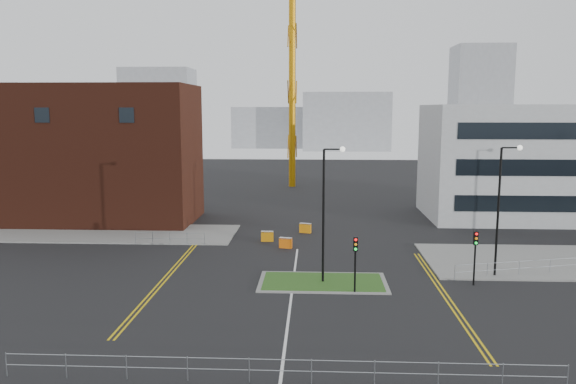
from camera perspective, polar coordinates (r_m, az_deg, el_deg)
name	(u,v)px	position (r m, az deg, el deg)	size (l,w,h in m)	color
ground	(287,328)	(30.79, -0.08, -13.69)	(200.00, 200.00, 0.00)	black
pavement_left	(86,233)	(56.04, -19.82, -3.92)	(28.00, 8.00, 0.12)	slate
island_kerb	(323,282)	(38.28, 3.55, -9.14)	(8.60, 4.60, 0.08)	slate
grass_island	(323,282)	(38.27, 3.55, -9.11)	(8.00, 4.00, 0.12)	#22501A
brick_building	(78,155)	(61.71, -20.57, 3.52)	(24.20, 10.07, 14.24)	#461C11
office_block	(547,162)	(65.50, 24.84, 2.79)	(25.00, 12.20, 12.00)	#A6A8AA
tower_crane	(333,13)	(82.94, 4.56, 17.64)	(51.28, 15.37, 35.87)	#C37F0B
streetlamp_island	(327,204)	(37.01, 3.97, -1.19)	(1.46, 0.36, 9.18)	black
streetlamp_right_near	(502,200)	(41.02, 20.91, -0.78)	(1.46, 0.36, 9.18)	black
traffic_light_island	(355,254)	(35.72, 6.86, -6.26)	(0.28, 0.33, 3.65)	black
traffic_light_right	(475,248)	(39.03, 18.50, -5.37)	(0.28, 0.33, 3.65)	black
railing_front	(280,366)	(25.00, -0.80, -17.22)	(24.05, 0.05, 1.10)	gray
railing_left	(170,236)	(49.33, -11.92, -4.43)	(6.05, 0.05, 1.10)	gray
centre_line	(289,315)	(32.65, 0.10, -12.36)	(0.15, 30.00, 0.01)	silver
yellow_left_a	(169,272)	(41.53, -12.00, -7.95)	(0.12, 24.00, 0.01)	gold
yellow_left_b	(173,272)	(41.45, -11.59, -7.96)	(0.12, 24.00, 0.01)	gold
yellow_right_a	(442,294)	(37.27, 15.38, -9.99)	(0.12, 20.00, 0.01)	gold
yellow_right_b	(447,294)	(37.34, 15.84, -9.97)	(0.12, 20.00, 0.01)	gold
skyline_a	(159,111)	(154.15, -12.95, 8.06)	(18.00, 12.00, 22.00)	gray
skyline_b	(346,121)	(158.75, 5.92, 7.15)	(24.00, 12.00, 16.00)	gray
skyline_c	(479,99)	(159.56, 18.86, 8.91)	(14.00, 12.00, 28.00)	gray
skyline_d	(284,127)	(168.84, -0.43, 6.59)	(30.00, 12.00, 12.00)	gray
barrier_left	(267,236)	(49.63, -2.12, -4.47)	(1.09, 0.39, 0.91)	#C97A0B
barrier_mid	(305,228)	(52.98, 1.77, -3.64)	(1.14, 0.65, 0.91)	orange
barrier_right	(286,242)	(47.26, -0.24, -5.14)	(1.12, 0.61, 0.89)	orange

